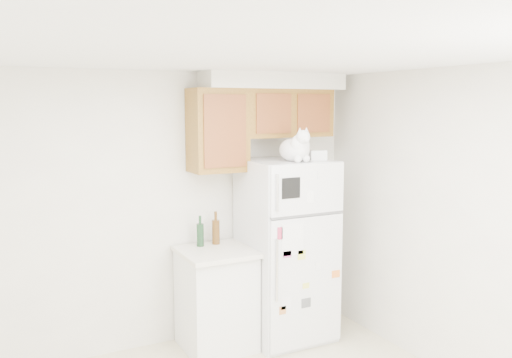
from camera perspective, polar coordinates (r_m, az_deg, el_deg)
room_shell at (r=3.35m, az=0.59°, el=-1.22°), size 3.84×4.04×2.52m
refrigerator at (r=5.15m, az=3.21°, el=-7.42°), size 0.76×0.78×1.70m
base_counter at (r=5.04m, az=-4.21°, el=-12.42°), size 0.64×0.64×0.92m
cat at (r=4.85m, az=4.27°, el=3.23°), size 0.30×0.45×0.31m
storage_box_back at (r=5.15m, az=4.05°, el=2.75°), size 0.19×0.14×0.10m
storage_box_front at (r=5.01m, az=6.51°, el=2.52°), size 0.18×0.15×0.09m
bottle_green at (r=4.98m, az=-5.90°, el=-5.46°), size 0.07×0.07×0.28m
bottle_amber at (r=5.04m, az=-4.25°, el=-5.15°), size 0.07×0.07×0.31m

